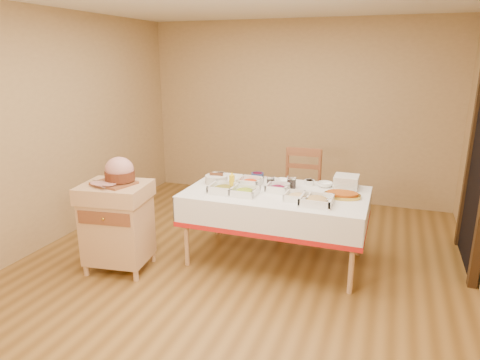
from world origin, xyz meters
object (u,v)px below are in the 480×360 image
object	(u,v)px
butcher_cart	(117,221)
dining_chair	(301,191)
mustard_bottle	(232,181)
preserve_jar_left	(271,182)
bread_basket	(216,179)
ham_on_board	(119,173)
brass_platter	(342,195)
dining_table	(276,206)
preserve_jar_right	(291,183)
plate_stack	(346,182)

from	to	relation	value
butcher_cart	dining_chair	size ratio (longest dim) A/B	0.87
dining_chair	mustard_bottle	xyz separation A→B (m)	(-0.55, -0.88, 0.31)
preserve_jar_left	bread_basket	xyz separation A→B (m)	(-0.58, -0.08, -0.01)
ham_on_board	bread_basket	world-z (taller)	ham_on_board
dining_chair	brass_platter	world-z (taller)	dining_chair
dining_chair	preserve_jar_left	distance (m)	0.74
dining_table	preserve_jar_right	size ratio (longest dim) A/B	14.27
dining_table	mustard_bottle	size ratio (longest dim) A/B	10.20
plate_stack	dining_table	bearing A→B (deg)	-151.15
butcher_cart	bread_basket	xyz separation A→B (m)	(0.74, 0.78, 0.30)
butcher_cart	bread_basket	distance (m)	1.12
ham_on_board	bread_basket	size ratio (longest dim) A/B	1.64
preserve_jar_right	preserve_jar_left	bearing A→B (deg)	-173.86
preserve_jar_right	brass_platter	world-z (taller)	preserve_jar_right
ham_on_board	preserve_jar_left	world-z (taller)	ham_on_board
preserve_jar_right	bread_basket	distance (m)	0.81
dining_chair	preserve_jar_right	world-z (taller)	dining_chair
plate_stack	butcher_cart	bearing A→B (deg)	-152.75
mustard_bottle	brass_platter	size ratio (longest dim) A/B	0.50
dining_table	dining_chair	world-z (taller)	dining_chair
butcher_cart	plate_stack	xyz separation A→B (m)	(2.08, 1.07, 0.32)
butcher_cart	brass_platter	xyz separation A→B (m)	(2.08, 0.76, 0.27)
butcher_cart	brass_platter	bearing A→B (deg)	20.00
mustard_bottle	plate_stack	distance (m)	1.19
dining_table	mustard_bottle	bearing A→B (deg)	-171.94
preserve_jar_right	dining_table	bearing A→B (deg)	-123.45
butcher_cart	bread_basket	world-z (taller)	butcher_cart
butcher_cart	preserve_jar_right	distance (m)	1.81
preserve_jar_left	bread_basket	world-z (taller)	preserve_jar_left
preserve_jar_right	bread_basket	world-z (taller)	preserve_jar_right
dining_chair	plate_stack	xyz separation A→B (m)	(0.56, -0.45, 0.30)
dining_table	brass_platter	size ratio (longest dim) A/B	5.10
butcher_cart	preserve_jar_left	xyz separation A→B (m)	(1.33, 0.86, 0.30)
preserve_jar_left	preserve_jar_right	size ratio (longest dim) A/B	0.90
dining_table	preserve_jar_right	distance (m)	0.30
butcher_cart	dining_chair	world-z (taller)	dining_chair
dining_chair	plate_stack	world-z (taller)	dining_chair
dining_table	preserve_jar_left	distance (m)	0.28
plate_stack	dining_chair	bearing A→B (deg)	141.27
ham_on_board	preserve_jar_right	distance (m)	1.74
dining_chair	mustard_bottle	distance (m)	1.08
butcher_cart	ham_on_board	size ratio (longest dim) A/B	2.24
dining_table	preserve_jar_left	xyz separation A→B (m)	(-0.10, 0.15, 0.21)
ham_on_board	bread_basket	xyz separation A→B (m)	(0.70, 0.75, -0.20)
preserve_jar_right	mustard_bottle	world-z (taller)	mustard_bottle
preserve_jar_right	mustard_bottle	size ratio (longest dim) A/B	0.71
dining_table	bread_basket	distance (m)	0.72
preserve_jar_right	butcher_cart	bearing A→B (deg)	-150.13
dining_chair	brass_platter	bearing A→B (deg)	-53.68
dining_table	plate_stack	world-z (taller)	plate_stack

